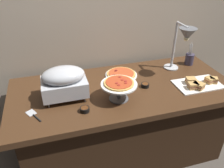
% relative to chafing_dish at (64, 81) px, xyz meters
% --- Properties ---
extents(ground_plane, '(8.00, 8.00, 0.00)m').
position_rel_chafing_dish_xyz_m(ground_plane, '(0.49, 0.02, -0.91)').
color(ground_plane, '#4C443D').
extents(back_wall, '(4.40, 0.04, 2.40)m').
position_rel_chafing_dish_xyz_m(back_wall, '(0.49, 0.52, 0.29)').
color(back_wall, tan).
rests_on(back_wall, ground_plane).
extents(buffet_table, '(1.90, 0.84, 0.76)m').
position_rel_chafing_dish_xyz_m(buffet_table, '(0.49, 0.02, -0.52)').
color(buffet_table, '#422816').
rests_on(buffet_table, ground_plane).
extents(chafing_dish, '(0.34, 0.24, 0.26)m').
position_rel_chafing_dish_xyz_m(chafing_dish, '(0.00, 0.00, 0.00)').
color(chafing_dish, '#B7BABF').
rests_on(chafing_dish, buffet_table).
extents(heat_lamp, '(0.15, 0.32, 0.46)m').
position_rel_chafing_dish_xyz_m(heat_lamp, '(1.05, 0.09, 0.20)').
color(heat_lamp, '#B7BABF').
rests_on(heat_lamp, buffet_table).
extents(pizza_plate_front, '(0.29, 0.29, 0.03)m').
position_rel_chafing_dish_xyz_m(pizza_plate_front, '(0.53, 0.21, -0.14)').
color(pizza_plate_front, white).
rests_on(pizza_plate_front, buffet_table).
extents(pizza_plate_center, '(0.28, 0.28, 0.16)m').
position_rel_chafing_dish_xyz_m(pizza_plate_center, '(0.40, -0.13, -0.03)').
color(pizza_plate_center, '#595B60').
rests_on(pizza_plate_center, buffet_table).
extents(sandwich_platter, '(0.40, 0.24, 0.06)m').
position_rel_chafing_dish_xyz_m(sandwich_platter, '(1.11, -0.14, -0.13)').
color(sandwich_platter, white).
rests_on(sandwich_platter, buffet_table).
extents(sauce_cup_near, '(0.07, 0.07, 0.03)m').
position_rel_chafing_dish_xyz_m(sauce_cup_near, '(0.66, -0.03, -0.13)').
color(sauce_cup_near, black).
rests_on(sauce_cup_near, buffet_table).
extents(sauce_cup_far, '(0.07, 0.07, 0.03)m').
position_rel_chafing_dish_xyz_m(sauce_cup_far, '(0.11, -0.22, -0.13)').
color(sauce_cup_far, black).
rests_on(sauce_cup_far, buffet_table).
extents(utensil_holder, '(0.08, 0.08, 0.23)m').
position_rel_chafing_dish_xyz_m(utensil_holder, '(1.26, 0.25, -0.09)').
color(utensil_holder, '#383347').
rests_on(utensil_holder, buffet_table).
extents(serving_spatula, '(0.11, 0.17, 0.01)m').
position_rel_chafing_dish_xyz_m(serving_spatula, '(-0.24, -0.17, -0.15)').
color(serving_spatula, '#B7BABF').
rests_on(serving_spatula, buffet_table).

